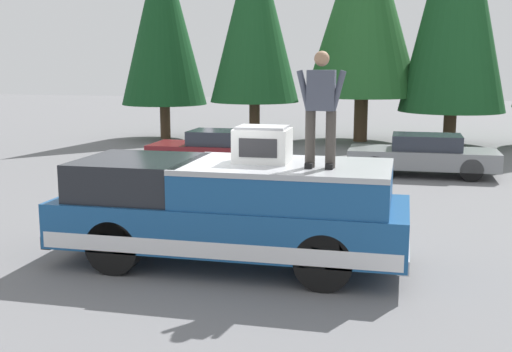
{
  "coord_description": "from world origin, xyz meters",
  "views": [
    {
      "loc": [
        -9.83,
        -3.1,
        3.2
      ],
      "look_at": [
        0.16,
        -0.77,
        1.35
      ],
      "focal_mm": 44.92,
      "sensor_mm": 36.0,
      "label": 1
    }
  ],
  "objects": [
    {
      "name": "ground_plane",
      "position": [
        0.0,
        0.0,
        0.0
      ],
      "size": [
        90.0,
        90.0,
        0.0
      ],
      "primitive_type": "plane",
      "color": "slate"
    },
    {
      "name": "pickup_truck",
      "position": [
        -0.34,
        -0.47,
        0.87
      ],
      "size": [
        2.01,
        5.54,
        1.65
      ],
      "color": "navy",
      "rests_on": "ground"
    },
    {
      "name": "compressor_unit",
      "position": [
        -0.24,
        -0.96,
        1.93
      ],
      "size": [
        0.65,
        0.84,
        0.56
      ],
      "color": "white",
      "rests_on": "pickup_truck"
    },
    {
      "name": "person_on_truck_bed",
      "position": [
        -0.57,
        -1.9,
        2.55
      ],
      "size": [
        0.29,
        0.72,
        1.69
      ],
      "color": "#423D38",
      "rests_on": "pickup_truck"
    },
    {
      "name": "parked_car_grey",
      "position": [
        8.65,
        -3.64,
        0.58
      ],
      "size": [
        1.64,
        4.1,
        1.16
      ],
      "color": "gray",
      "rests_on": "ground"
    },
    {
      "name": "parked_car_maroon",
      "position": [
        8.37,
        2.27,
        0.58
      ],
      "size": [
        1.64,
        4.1,
        1.16
      ],
      "color": "maroon",
      "rests_on": "ground"
    },
    {
      "name": "conifer_center_left",
      "position": [
        16.11,
        -1.36,
        5.49
      ],
      "size": [
        4.52,
        4.52,
        9.21
      ],
      "color": "#4C3826",
      "rests_on": "ground"
    },
    {
      "name": "conifer_center_right",
      "position": [
        15.15,
        2.8,
        4.98
      ],
      "size": [
        3.53,
        3.53,
        8.41
      ],
      "color": "#4C3826",
      "rests_on": "ground"
    },
    {
      "name": "conifer_right",
      "position": [
        15.09,
        6.59,
        4.84
      ],
      "size": [
        3.47,
        3.47,
        8.28
      ],
      "color": "#4C3826",
      "rests_on": "ground"
    }
  ]
}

